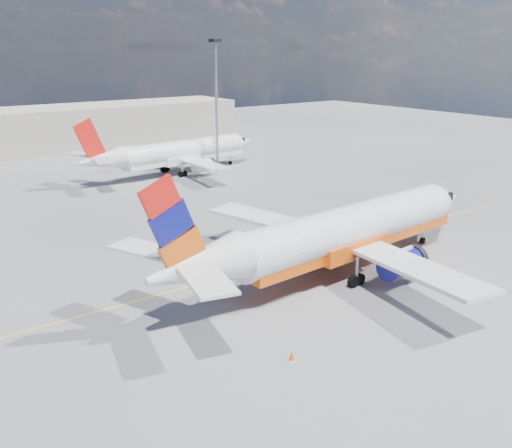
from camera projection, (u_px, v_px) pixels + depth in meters
ground at (294, 274)px, 49.61m from camera, size 240.00×240.00×0.00m
taxi_line at (273, 264)px, 51.91m from camera, size 70.00×0.15×0.01m
terminal_main at (63, 128)px, 108.98m from camera, size 70.00×14.00×8.00m
main_jet at (342, 232)px, 48.59m from camera, size 37.38×29.49×11.33m
second_jet at (178, 153)px, 87.84m from camera, size 32.33×25.35×9.79m
gse_tug at (349, 226)px, 59.49m from camera, size 3.26×2.56×2.08m
traffic_cone at (292, 356)px, 35.80m from camera, size 0.46×0.46×0.64m
floodlight_mast at (216, 94)px, 86.72m from camera, size 1.46×1.46×20.03m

